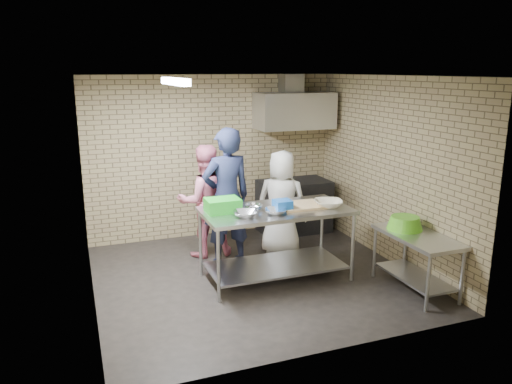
% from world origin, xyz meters
% --- Properties ---
extents(floor, '(4.20, 4.20, 0.00)m').
position_xyz_m(floor, '(0.00, 0.00, 0.00)').
color(floor, black).
rests_on(floor, ground).
extents(ceiling, '(4.20, 4.20, 0.00)m').
position_xyz_m(ceiling, '(0.00, 0.00, 2.70)').
color(ceiling, black).
rests_on(ceiling, ground).
extents(back_wall, '(4.20, 0.06, 2.70)m').
position_xyz_m(back_wall, '(0.00, 2.00, 1.35)').
color(back_wall, '#96825E').
rests_on(back_wall, ground).
extents(front_wall, '(4.20, 0.06, 2.70)m').
position_xyz_m(front_wall, '(0.00, -2.00, 1.35)').
color(front_wall, '#96825E').
rests_on(front_wall, ground).
extents(left_wall, '(0.06, 4.00, 2.70)m').
position_xyz_m(left_wall, '(-2.10, 0.00, 1.35)').
color(left_wall, '#96825E').
rests_on(left_wall, ground).
extents(right_wall, '(0.06, 4.00, 2.70)m').
position_xyz_m(right_wall, '(2.10, 0.00, 1.35)').
color(right_wall, '#96825E').
rests_on(right_wall, ground).
extents(prep_table, '(1.96, 0.98, 0.98)m').
position_xyz_m(prep_table, '(0.26, -0.12, 0.49)').
color(prep_table, '#ABADB2').
rests_on(prep_table, floor).
extents(side_counter, '(0.60, 1.20, 0.75)m').
position_xyz_m(side_counter, '(1.80, -1.10, 0.38)').
color(side_counter, silver).
rests_on(side_counter, floor).
extents(stove, '(1.20, 0.70, 0.90)m').
position_xyz_m(stove, '(1.35, 1.65, 0.45)').
color(stove, black).
rests_on(stove, floor).
extents(range_hood, '(1.30, 0.60, 0.60)m').
position_xyz_m(range_hood, '(1.35, 1.70, 2.10)').
color(range_hood, silver).
rests_on(range_hood, back_wall).
extents(hood_duct, '(0.35, 0.30, 0.30)m').
position_xyz_m(hood_duct, '(1.35, 1.85, 2.55)').
color(hood_duct, '#A5A8AD').
rests_on(hood_duct, back_wall).
extents(wall_shelf, '(0.80, 0.20, 0.04)m').
position_xyz_m(wall_shelf, '(1.65, 1.89, 1.92)').
color(wall_shelf, '#3F2B19').
rests_on(wall_shelf, back_wall).
extents(fluorescent_fixture, '(0.10, 1.25, 0.08)m').
position_xyz_m(fluorescent_fixture, '(-1.00, 0.00, 2.64)').
color(fluorescent_fixture, white).
rests_on(fluorescent_fixture, ceiling).
extents(green_crate, '(0.44, 0.33, 0.17)m').
position_xyz_m(green_crate, '(-0.44, -0.00, 1.07)').
color(green_crate, green).
rests_on(green_crate, prep_table).
extents(blue_tub, '(0.22, 0.22, 0.14)m').
position_xyz_m(blue_tub, '(0.31, -0.22, 1.05)').
color(blue_tub, '#1858B4').
rests_on(blue_tub, prep_table).
extents(cutting_board, '(0.60, 0.46, 0.03)m').
position_xyz_m(cutting_board, '(0.61, -0.14, 1.00)').
color(cutting_board, tan).
rests_on(cutting_board, prep_table).
extents(mixing_bowl_a, '(0.39, 0.39, 0.08)m').
position_xyz_m(mixing_bowl_a, '(-0.24, -0.32, 1.02)').
color(mixing_bowl_a, '#B0B1B7').
rests_on(mixing_bowl_a, prep_table).
extents(mixing_bowl_b, '(0.30, 0.30, 0.07)m').
position_xyz_m(mixing_bowl_b, '(-0.04, -0.07, 1.02)').
color(mixing_bowl_b, '#ABADB2').
rests_on(mixing_bowl_b, prep_table).
extents(mixing_bowl_c, '(0.36, 0.36, 0.07)m').
position_xyz_m(mixing_bowl_c, '(0.16, -0.34, 1.01)').
color(mixing_bowl_c, '#B5B8BC').
rests_on(mixing_bowl_c, prep_table).
extents(ceramic_bowl, '(0.48, 0.48, 0.09)m').
position_xyz_m(ceramic_bowl, '(0.96, -0.27, 1.03)').
color(ceramic_bowl, beige).
rests_on(ceramic_bowl, prep_table).
extents(green_basin, '(0.46, 0.46, 0.17)m').
position_xyz_m(green_basin, '(1.78, -0.85, 0.83)').
color(green_basin, '#59C626').
rests_on(green_basin, side_counter).
extents(bottle_red, '(0.07, 0.07, 0.18)m').
position_xyz_m(bottle_red, '(1.40, 1.89, 2.03)').
color(bottle_red, '#B22619').
rests_on(bottle_red, wall_shelf).
extents(bottle_green, '(0.06, 0.06, 0.15)m').
position_xyz_m(bottle_green, '(1.80, 1.89, 2.02)').
color(bottle_green, green).
rests_on(bottle_green, wall_shelf).
extents(man_navy, '(0.78, 0.55, 2.00)m').
position_xyz_m(man_navy, '(-0.19, 0.61, 1.00)').
color(man_navy, '#141832').
rests_on(man_navy, floor).
extents(woman_pink, '(0.83, 0.65, 1.71)m').
position_xyz_m(woman_pink, '(-0.41, 1.06, 0.85)').
color(woman_pink, pink).
rests_on(woman_pink, floor).
extents(woman_white, '(0.94, 0.87, 1.61)m').
position_xyz_m(woman_white, '(0.71, 0.73, 0.80)').
color(woman_white, white).
rests_on(woman_white, floor).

